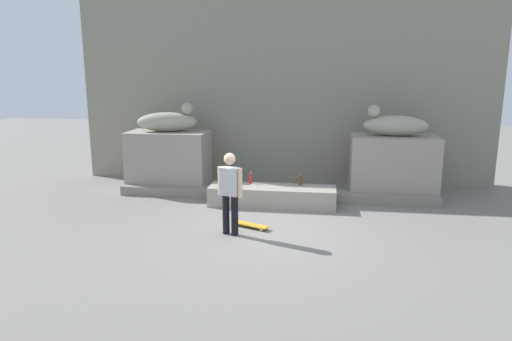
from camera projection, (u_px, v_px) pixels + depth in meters
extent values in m
plane|color=slate|center=(262.00, 230.00, 9.60)|extent=(40.00, 40.00, 0.00)
cube|color=gray|center=(283.00, 83.00, 13.40)|extent=(11.88, 0.60, 5.74)
cube|color=gray|center=(169.00, 161.00, 12.73)|extent=(2.16, 1.12, 1.61)
cube|color=gray|center=(393.00, 167.00, 11.89)|extent=(2.16, 1.12, 1.61)
ellipsoid|color=#9D9F86|center=(167.00, 122.00, 12.50)|extent=(1.68, 0.89, 0.52)
sphere|color=#9D9F86|center=(187.00, 109.00, 12.46)|extent=(0.32, 0.32, 0.32)
ellipsoid|color=#9D9F86|center=(396.00, 126.00, 11.66)|extent=(1.61, 0.59, 0.52)
sphere|color=#9D9F86|center=(374.00, 111.00, 11.67)|extent=(0.32, 0.32, 0.32)
cube|color=gray|center=(272.00, 196.00, 11.31)|extent=(3.08, 0.82, 0.47)
cylinder|color=black|center=(235.00, 216.00, 9.24)|extent=(0.14, 0.14, 0.82)
cylinder|color=black|center=(226.00, 214.00, 9.32)|extent=(0.14, 0.14, 0.82)
cube|color=silver|center=(230.00, 181.00, 9.13)|extent=(0.40, 0.30, 0.56)
sphere|color=beige|center=(230.00, 159.00, 9.03)|extent=(0.23, 0.23, 0.23)
cylinder|color=beige|center=(240.00, 183.00, 9.04)|extent=(0.09, 0.09, 0.58)
cylinder|color=beige|center=(220.00, 181.00, 9.23)|extent=(0.09, 0.09, 0.58)
cube|color=gold|center=(251.00, 225.00, 9.74)|extent=(0.81, 0.51, 0.02)
cylinder|color=white|center=(237.00, 225.00, 9.84)|extent=(0.06, 0.05, 0.06)
cylinder|color=white|center=(241.00, 223.00, 9.96)|extent=(0.06, 0.05, 0.06)
cylinder|color=white|center=(261.00, 230.00, 9.53)|extent=(0.06, 0.05, 0.06)
cylinder|color=white|center=(265.00, 228.00, 9.65)|extent=(0.06, 0.05, 0.06)
cylinder|color=orange|center=(222.00, 184.00, 11.16)|extent=(0.07, 0.07, 0.18)
cylinder|color=orange|center=(222.00, 179.00, 11.14)|extent=(0.03, 0.03, 0.06)
cylinder|color=yellow|center=(222.00, 178.00, 11.13)|extent=(0.04, 0.04, 0.01)
cylinder|color=red|center=(251.00, 179.00, 11.59)|extent=(0.07, 0.07, 0.21)
cylinder|color=red|center=(251.00, 174.00, 11.56)|extent=(0.03, 0.03, 0.06)
cylinder|color=yellow|center=(251.00, 172.00, 11.55)|extent=(0.04, 0.04, 0.01)
cylinder|color=#593314|center=(300.00, 181.00, 11.37)|extent=(0.08, 0.08, 0.21)
cylinder|color=#593314|center=(300.00, 176.00, 11.34)|extent=(0.03, 0.03, 0.06)
cylinder|color=yellow|center=(300.00, 174.00, 11.33)|extent=(0.04, 0.04, 0.01)
cube|color=gray|center=(275.00, 194.00, 11.90)|extent=(8.14, 0.50, 0.24)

